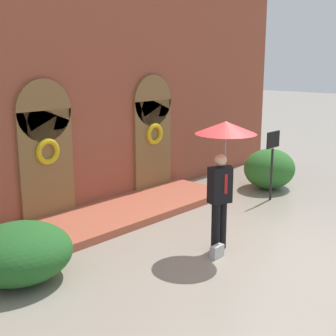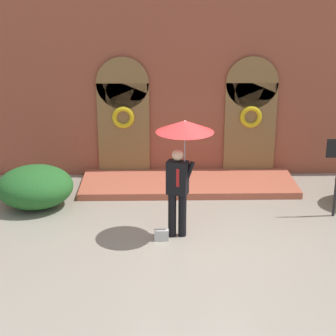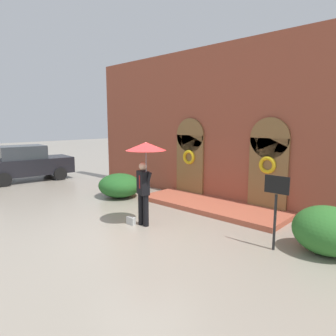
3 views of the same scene
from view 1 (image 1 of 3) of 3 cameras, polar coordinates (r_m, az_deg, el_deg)
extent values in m
plane|color=gray|center=(8.95, 9.20, -9.57)|extent=(80.00, 80.00, 0.00)
cube|color=brown|center=(11.12, -8.86, 9.75)|extent=(14.00, 0.50, 5.60)
cube|color=brown|center=(10.18, -14.53, 0.07)|extent=(1.30, 0.08, 2.40)
cylinder|color=brown|center=(9.99, -14.93, 6.79)|extent=(1.30, 0.08, 1.30)
cube|color=brown|center=(12.17, -1.86, 2.59)|extent=(1.30, 0.08, 2.40)
cylinder|color=brown|center=(12.01, -1.90, 8.23)|extent=(1.30, 0.08, 1.30)
torus|color=gold|center=(10.05, -14.43, 1.96)|extent=(0.56, 0.12, 0.56)
torus|color=gold|center=(12.07, -1.64, 4.18)|extent=(0.56, 0.12, 0.56)
cube|color=#AA523A|center=(10.77, -4.49, -5.01)|extent=(5.20, 1.80, 0.16)
cylinder|color=black|center=(8.58, 5.82, -7.23)|extent=(0.16, 0.16, 0.90)
cylinder|color=black|center=(8.74, 6.61, -6.88)|extent=(0.16, 0.16, 0.90)
cube|color=black|center=(8.42, 6.35, -2.07)|extent=(0.46, 0.36, 0.66)
cube|color=#A51919|center=(8.34, 7.08, -1.96)|extent=(0.06, 0.03, 0.36)
sphere|color=tan|center=(8.32, 6.43, 0.99)|extent=(0.22, 0.22, 0.22)
cylinder|color=black|center=(8.57, 7.24, -1.13)|extent=(0.22, 0.09, 0.46)
cylinder|color=gray|center=(8.43, 6.96, 0.87)|extent=(0.02, 0.02, 0.98)
cone|color=red|center=(8.32, 7.07, 4.90)|extent=(1.10, 1.10, 0.22)
cone|color=white|center=(8.32, 7.07, 5.01)|extent=(0.61, 0.60, 0.20)
cube|color=#B7B7B2|center=(8.44, 5.99, -10.08)|extent=(0.28, 0.12, 0.22)
cylinder|color=black|center=(11.82, 12.49, -0.77)|extent=(0.06, 0.06, 1.30)
cube|color=black|center=(11.65, 12.70, 3.39)|extent=(0.56, 0.03, 0.40)
ellipsoid|color=#235B23|center=(7.83, -17.65, -9.80)|extent=(1.69, 1.60, 0.92)
ellipsoid|color=#2D6B28|center=(12.92, 12.26, -0.09)|extent=(1.47, 1.32, 1.08)
camera|label=2|loc=(8.33, 85.80, 11.62)|focal=60.00mm
camera|label=3|loc=(12.68, 46.10, 6.72)|focal=32.00mm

